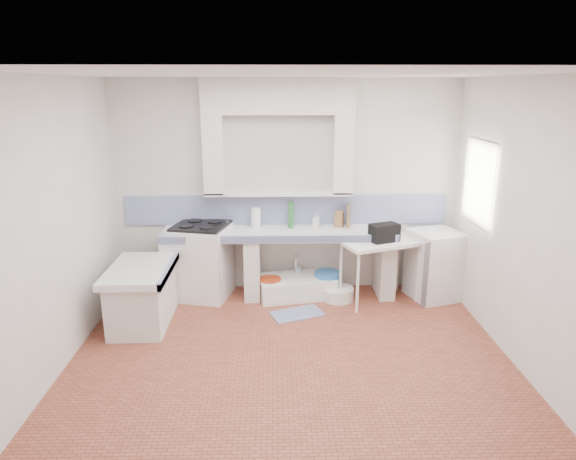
{
  "coord_description": "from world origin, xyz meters",
  "views": [
    {
      "loc": [
        -0.15,
        -4.62,
        2.7
      ],
      "look_at": [
        0.0,
        1.0,
        1.1
      ],
      "focal_mm": 31.73,
      "sensor_mm": 36.0,
      "label": 1
    }
  ],
  "objects_px": {
    "stove": "(203,262)",
    "side_table": "(379,271)",
    "sink": "(296,287)",
    "fridge": "(435,265)"
  },
  "relations": [
    {
      "from": "stove",
      "to": "side_table",
      "type": "distance_m",
      "value": 2.3
    },
    {
      "from": "sink",
      "to": "fridge",
      "type": "bearing_deg",
      "value": -13.53
    },
    {
      "from": "side_table",
      "to": "fridge",
      "type": "distance_m",
      "value": 0.75
    },
    {
      "from": "stove",
      "to": "fridge",
      "type": "relative_size",
      "value": 1.06
    },
    {
      "from": "side_table",
      "to": "stove",
      "type": "bearing_deg",
      "value": 153.96
    },
    {
      "from": "stove",
      "to": "sink",
      "type": "height_order",
      "value": "stove"
    },
    {
      "from": "sink",
      "to": "side_table",
      "type": "relative_size",
      "value": 1.02
    },
    {
      "from": "sink",
      "to": "fridge",
      "type": "height_order",
      "value": "fridge"
    },
    {
      "from": "sink",
      "to": "stove",
      "type": "bearing_deg",
      "value": 166.92
    },
    {
      "from": "sink",
      "to": "fridge",
      "type": "distance_m",
      "value": 1.83
    }
  ]
}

